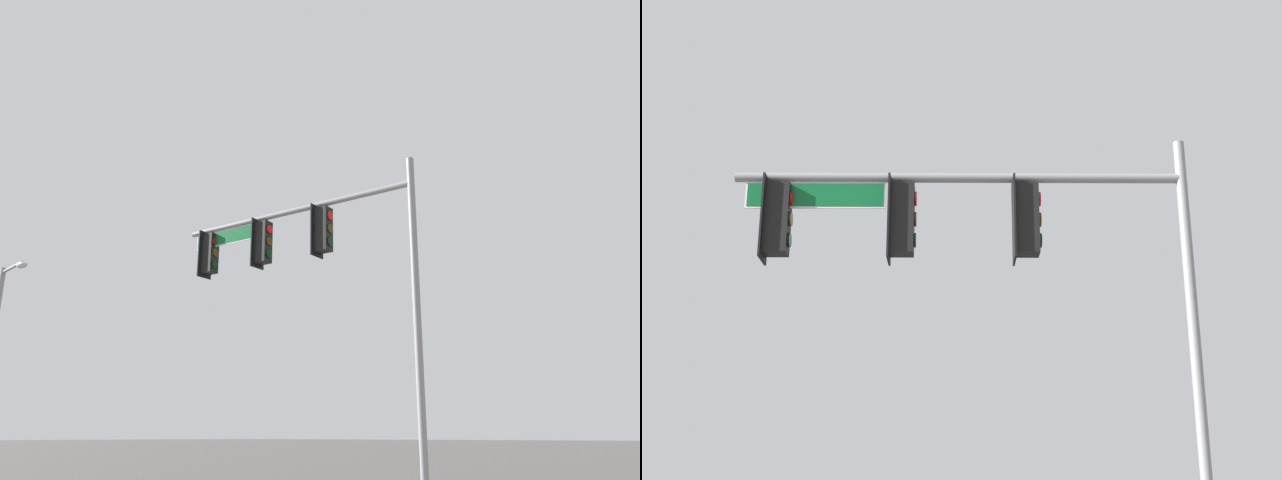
{
  "view_description": "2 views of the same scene",
  "coord_description": "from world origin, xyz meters",
  "views": [
    {
      "loc": [
        -13.38,
        2.81,
        1.36
      ],
      "look_at": [
        -2.68,
        -10.05,
        6.63
      ],
      "focal_mm": 35.0,
      "sensor_mm": 36.0,
      "label": 1
    },
    {
      "loc": [
        -4.5,
        4.35,
        1.62
      ],
      "look_at": [
        -3.28,
        -8.55,
        5.94
      ],
      "focal_mm": 50.0,
      "sensor_mm": 36.0,
      "label": 2
    }
  ],
  "objects": [
    {
      "name": "signal_pole_near",
      "position": [
        -3.49,
        -8.16,
        5.68
      ],
      "size": [
        6.84,
        0.98,
        7.4
      ],
      "color": "gray",
      "rests_on": "ground_plane"
    }
  ]
}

